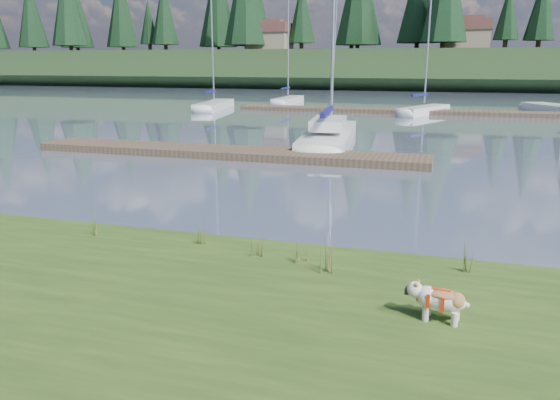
% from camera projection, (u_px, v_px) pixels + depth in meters
% --- Properties ---
extents(ground, '(200.00, 200.00, 0.00)m').
position_uv_depth(ground, '(386.00, 113.00, 40.04)').
color(ground, slate).
rests_on(ground, ground).
extents(bank, '(60.00, 9.00, 0.35)m').
position_uv_depth(bank, '(53.00, 356.00, 6.65)').
color(bank, '#35501B').
rests_on(bank, ground).
extents(ridge, '(200.00, 20.00, 5.00)m').
position_uv_depth(ridge, '(420.00, 70.00, 79.27)').
color(ridge, '#1E3218').
rests_on(ridge, ground).
extents(bulldog, '(0.81, 0.40, 0.48)m').
position_uv_depth(bulldog, '(440.00, 299.00, 7.11)').
color(bulldog, silver).
rests_on(bulldog, bank).
extents(sailboat_main, '(3.17, 10.33, 14.49)m').
position_uv_depth(sailboat_main, '(331.00, 132.00, 25.90)').
color(sailboat_main, silver).
rests_on(sailboat_main, ground).
extents(dock_near, '(16.00, 2.00, 0.30)m').
position_uv_depth(dock_near, '(225.00, 152.00, 21.69)').
color(dock_near, '#4C3D2C').
rests_on(dock_near, ground).
extents(dock_far, '(26.00, 2.20, 0.30)m').
position_uv_depth(dock_far, '(414.00, 111.00, 39.44)').
color(dock_far, '#4C3D2C').
rests_on(dock_far, ground).
extents(sailboat_bg_0, '(2.85, 8.26, 11.74)m').
position_uv_depth(sailboat_bg_0, '(216.00, 104.00, 43.95)').
color(sailboat_bg_0, silver).
rests_on(sailboat_bg_0, ground).
extents(sailboat_bg_1, '(1.40, 6.86, 10.35)m').
position_uv_depth(sailboat_bg_1, '(290.00, 100.00, 49.14)').
color(sailboat_bg_1, silver).
rests_on(sailboat_bg_1, ground).
extents(sailboat_bg_2, '(3.78, 6.50, 9.97)m').
position_uv_depth(sailboat_bg_2, '(428.00, 109.00, 39.24)').
color(sailboat_bg_2, silver).
rests_on(sailboat_bg_2, ground).
extents(sailboat_bg_3, '(5.76, 9.24, 13.62)m').
position_uv_depth(sailboat_bg_3, '(558.00, 109.00, 39.86)').
color(sailboat_bg_3, silver).
rests_on(sailboat_bg_3, ground).
extents(weed_0, '(0.17, 0.14, 0.58)m').
position_uv_depth(weed_0, '(200.00, 232.00, 10.10)').
color(weed_0, '#475B23').
rests_on(weed_0, bank).
extents(weed_1, '(0.17, 0.14, 0.41)m').
position_uv_depth(weed_1, '(258.00, 246.00, 9.51)').
color(weed_1, '#475B23').
rests_on(weed_1, bank).
extents(weed_2, '(0.17, 0.14, 0.77)m').
position_uv_depth(weed_2, '(327.00, 253.00, 8.75)').
color(weed_2, '#475B23').
rests_on(weed_2, bank).
extents(weed_3, '(0.17, 0.14, 0.54)m').
position_uv_depth(weed_3, '(94.00, 224.00, 10.62)').
color(weed_3, '#475B23').
rests_on(weed_3, bank).
extents(weed_4, '(0.17, 0.14, 0.52)m').
position_uv_depth(weed_4, '(302.00, 250.00, 9.19)').
color(weed_4, '#475B23').
rests_on(weed_4, bank).
extents(weed_5, '(0.17, 0.14, 0.59)m').
position_uv_depth(weed_5, '(466.00, 258.00, 8.75)').
color(weed_5, '#475B23').
rests_on(weed_5, bank).
extents(mud_lip, '(60.00, 0.50, 0.14)m').
position_uv_depth(mud_lip, '(205.00, 249.00, 10.75)').
color(mud_lip, '#33281C').
rests_on(mud_lip, ground).
extents(conifer_0, '(5.72, 5.72, 14.15)m').
position_uv_depth(conifer_0, '(67.00, 3.00, 86.84)').
color(conifer_0, '#382619').
rests_on(conifer_0, ridge).
extents(conifer_1, '(4.40, 4.40, 11.30)m').
position_uv_depth(conifer_1, '(164.00, 12.00, 86.62)').
color(conifer_1, '#382619').
rests_on(conifer_1, ridge).
extents(conifer_3, '(4.84, 4.84, 12.25)m').
position_uv_depth(conifer_3, '(353.00, 4.00, 78.91)').
color(conifer_3, '#382619').
rests_on(conifer_3, ridge).
extents(conifer_5, '(3.96, 3.96, 10.35)m').
position_uv_depth(conifer_5, '(543.00, 4.00, 70.18)').
color(conifer_5, '#382619').
rests_on(conifer_5, ridge).
extents(house_0, '(6.30, 5.30, 4.65)m').
position_uv_depth(house_0, '(270.00, 36.00, 81.56)').
color(house_0, gray).
rests_on(house_0, ridge).
extents(house_1, '(6.30, 5.30, 4.65)m').
position_uv_depth(house_1, '(467.00, 34.00, 74.53)').
color(house_1, gray).
rests_on(house_1, ridge).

